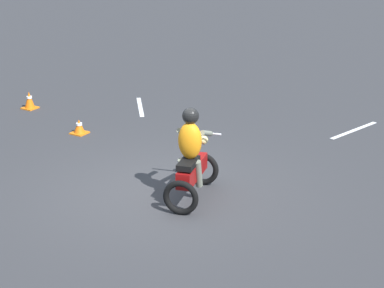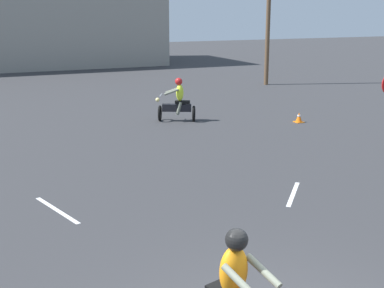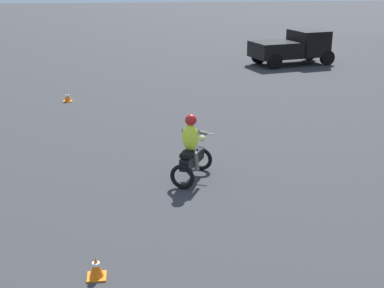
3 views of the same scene
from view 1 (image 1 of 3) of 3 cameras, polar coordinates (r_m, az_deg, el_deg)
The scene contains 6 objects.
ground_plane at distance 13.11m, azimuth -2.51°, elevation -3.70°, with size 120.00×120.00×0.00m, color #333335.
motorcycle_rider_foreground at distance 12.54m, azimuth -0.04°, elevation -1.23°, with size 0.99×1.56×1.66m.
traffic_cone_near_left at distance 16.14m, azimuth -8.59°, elevation 1.30°, with size 0.32×0.32×0.31m.
traffic_cone_far_center at distance 18.07m, azimuth -12.29°, elevation 3.26°, with size 0.32×0.32×0.41m.
lane_stripe_s at distance 16.58m, azimuth 12.24°, elevation 1.03°, with size 0.10×1.61×0.01m, color silver.
lane_stripe_se at distance 17.86m, azimuth -3.96°, elevation 2.84°, with size 0.10×1.53×0.01m, color silver.
Camera 1 is at (-6.88, 9.84, 5.28)m, focal length 70.00 mm.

